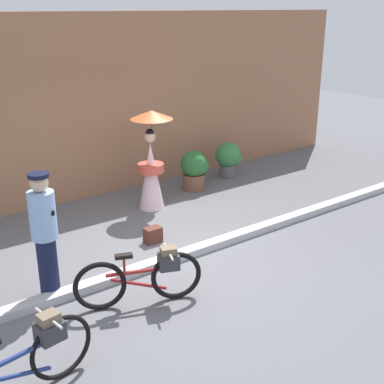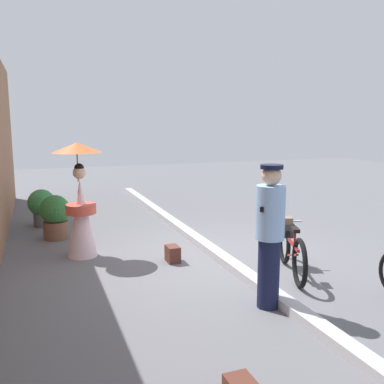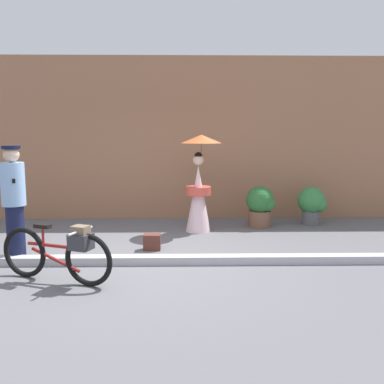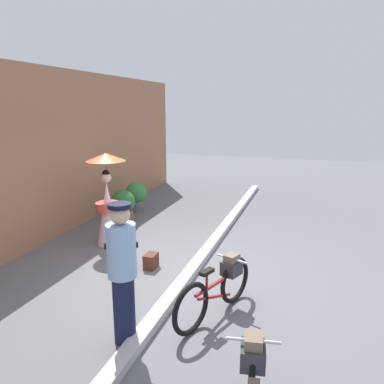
{
  "view_description": "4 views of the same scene",
  "coord_description": "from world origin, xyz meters",
  "px_view_note": "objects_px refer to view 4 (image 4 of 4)",
  "views": [
    {
      "loc": [
        -3.94,
        -5.71,
        3.65
      ],
      "look_at": [
        0.42,
        0.2,
        0.96
      ],
      "focal_mm": 47.53,
      "sensor_mm": 36.0,
      "label": 1
    },
    {
      "loc": [
        -6.11,
        2.71,
        2.2
      ],
      "look_at": [
        0.0,
        0.43,
        1.11
      ],
      "focal_mm": 39.46,
      "sensor_mm": 36.0,
      "label": 2
    },
    {
      "loc": [
        0.56,
        -5.87,
        1.89
      ],
      "look_at": [
        0.68,
        0.28,
        1.02
      ],
      "focal_mm": 38.73,
      "sensor_mm": 36.0,
      "label": 3
    },
    {
      "loc": [
        -5.4,
        -1.82,
        2.77
      ],
      "look_at": [
        0.56,
        0.17,
        1.3
      ],
      "focal_mm": 34.25,
      "sensor_mm": 36.0,
      "label": 4
    }
  ],
  "objects_px": {
    "bicycle_far_side": "(218,287)",
    "potted_plant_small": "(137,195)",
    "person_with_parasol": "(107,200)",
    "backpack_spare": "(151,261)",
    "person_officer": "(122,270)",
    "potted_plant_by_door": "(124,206)"
  },
  "relations": [
    {
      "from": "person_officer",
      "to": "person_with_parasol",
      "type": "height_order",
      "value": "person_with_parasol"
    },
    {
      "from": "person_with_parasol",
      "to": "potted_plant_small",
      "type": "bearing_deg",
      "value": 13.37
    },
    {
      "from": "person_officer",
      "to": "backpack_spare",
      "type": "xyz_separation_m",
      "value": [
        1.97,
        0.56,
        -0.79
      ]
    },
    {
      "from": "bicycle_far_side",
      "to": "potted_plant_by_door",
      "type": "height_order",
      "value": "potted_plant_by_door"
    },
    {
      "from": "person_with_parasol",
      "to": "potted_plant_small",
      "type": "distance_m",
      "value": 2.51
    },
    {
      "from": "bicycle_far_side",
      "to": "person_officer",
      "type": "xyz_separation_m",
      "value": [
        -0.92,
        0.91,
        0.52
      ]
    },
    {
      "from": "bicycle_far_side",
      "to": "person_officer",
      "type": "bearing_deg",
      "value": 135.34
    },
    {
      "from": "potted_plant_by_door",
      "to": "backpack_spare",
      "type": "bearing_deg",
      "value": -141.42
    },
    {
      "from": "person_officer",
      "to": "potted_plant_by_door",
      "type": "relative_size",
      "value": 2.05
    },
    {
      "from": "bicycle_far_side",
      "to": "potted_plant_small",
      "type": "height_order",
      "value": "potted_plant_small"
    },
    {
      "from": "potted_plant_small",
      "to": "potted_plant_by_door",
      "type": "bearing_deg",
      "value": -168.78
    },
    {
      "from": "person_officer",
      "to": "bicycle_far_side",
      "type": "bearing_deg",
      "value": -44.66
    },
    {
      "from": "potted_plant_small",
      "to": "backpack_spare",
      "type": "distance_m",
      "value": 3.74
    },
    {
      "from": "bicycle_far_side",
      "to": "person_with_parasol",
      "type": "relative_size",
      "value": 0.84
    },
    {
      "from": "person_with_parasol",
      "to": "backpack_spare",
      "type": "height_order",
      "value": "person_with_parasol"
    },
    {
      "from": "person_officer",
      "to": "person_with_parasol",
      "type": "distance_m",
      "value": 3.36
    },
    {
      "from": "potted_plant_by_door",
      "to": "backpack_spare",
      "type": "distance_m",
      "value": 2.69
    },
    {
      "from": "person_officer",
      "to": "potted_plant_by_door",
      "type": "xyz_separation_m",
      "value": [
        4.06,
        2.23,
        -0.47
      ]
    },
    {
      "from": "person_officer",
      "to": "person_with_parasol",
      "type": "relative_size",
      "value": 0.92
    },
    {
      "from": "bicycle_far_side",
      "to": "potted_plant_by_door",
      "type": "distance_m",
      "value": 4.44
    },
    {
      "from": "person_officer",
      "to": "potted_plant_small",
      "type": "height_order",
      "value": "person_officer"
    },
    {
      "from": "bicycle_far_side",
      "to": "potted_plant_by_door",
      "type": "relative_size",
      "value": 1.88
    }
  ]
}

